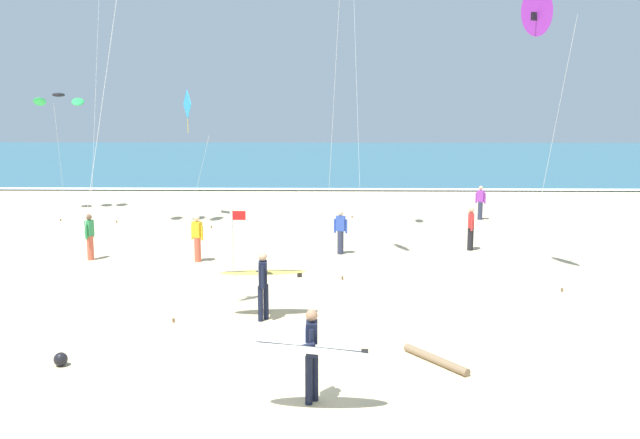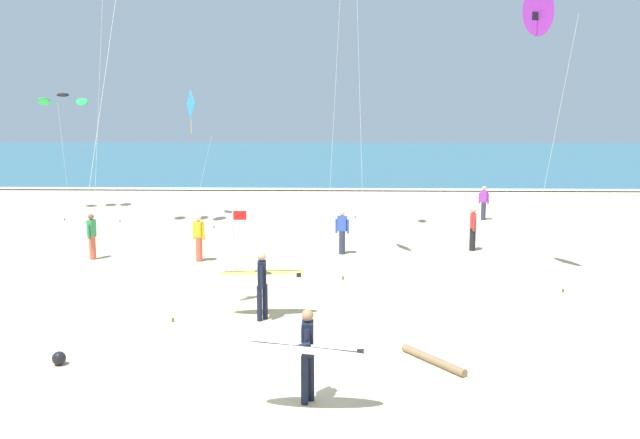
# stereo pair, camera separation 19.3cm
# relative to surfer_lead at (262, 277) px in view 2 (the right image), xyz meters

# --- Properties ---
(ground_plane) EXTENTS (160.00, 160.00, 0.00)m
(ground_plane) POSITION_rel_surfer_lead_xyz_m (0.66, -3.06, -1.04)
(ground_plane) COLOR #D1BA8E
(ocean_water) EXTENTS (160.00, 60.00, 0.08)m
(ocean_water) POSITION_rel_surfer_lead_xyz_m (0.66, 56.75, -1.00)
(ocean_water) COLOR #2D6075
(ocean_water) RESTS_ON ground
(shoreline_foam) EXTENTS (160.00, 1.05, 0.01)m
(shoreline_foam) POSITION_rel_surfer_lead_xyz_m (0.66, 27.05, -0.96)
(shoreline_foam) COLOR white
(shoreline_foam) RESTS_ON ocean_water
(surfer_lead) EXTENTS (2.19, 0.96, 1.71)m
(surfer_lead) POSITION_rel_surfer_lead_xyz_m (0.00, 0.00, 0.00)
(surfer_lead) COLOR black
(surfer_lead) RESTS_ON ground
(surfer_trailing) EXTENTS (2.17, 0.89, 1.71)m
(surfer_trailing) POSITION_rel_surfer_lead_xyz_m (1.35, -5.13, 0.00)
(surfer_trailing) COLOR black
(surfer_trailing) RESTS_ON ground
(kite_diamond_cobalt_near) EXTENTS (1.86, 3.65, 6.00)m
(kite_diamond_cobalt_near) POSITION_rel_surfer_lead_xyz_m (-5.06, 15.98, 4.15)
(kite_diamond_cobalt_near) COLOR #2D99DB
(kite_diamond_cobalt_near) RESTS_ON ground
(kite_delta_violet_distant) EXTENTS (1.07, 2.19, 8.60)m
(kite_delta_violet_distant) POSITION_rel_surfer_lead_xyz_m (7.60, 4.14, 6.83)
(kite_delta_violet_distant) COLOR purple
(kite_delta_violet_distant) RESTS_ON ground
(kite_arc_charcoal_close) EXTENTS (2.62, 4.36, 5.91)m
(kite_arc_charcoal_close) POSITION_rel_surfer_lead_xyz_m (-11.98, 18.23, 4.53)
(kite_arc_charcoal_close) COLOR green
(kite_arc_charcoal_close) RESTS_ON ground
(bystander_red_top) EXTENTS (0.22, 0.50, 1.59)m
(bystander_red_top) POSITION_rel_surfer_lead_xyz_m (6.76, 8.46, -0.23)
(bystander_red_top) COLOR black
(bystander_red_top) RESTS_ON ground
(bystander_yellow_top) EXTENTS (0.44, 0.32, 1.59)m
(bystander_yellow_top) POSITION_rel_surfer_lead_xyz_m (-2.87, 6.37, -0.23)
(bystander_yellow_top) COLOR #D8593F
(bystander_yellow_top) RESTS_ON ground
(bystander_green_top) EXTENTS (0.24, 0.49, 1.59)m
(bystander_green_top) POSITION_rel_surfer_lead_xyz_m (-6.61, 6.59, -0.23)
(bystander_green_top) COLOR #D8593F
(bystander_green_top) RESTS_ON ground
(bystander_blue_top) EXTENTS (0.49, 0.25, 1.59)m
(bystander_blue_top) POSITION_rel_surfer_lead_xyz_m (1.99, 7.71, -0.23)
(bystander_blue_top) COLOR #2D334C
(bystander_blue_top) RESTS_ON ground
(bystander_purple_top) EXTENTS (0.44, 0.32, 1.59)m
(bystander_purple_top) POSITION_rel_surfer_lead_xyz_m (8.59, 15.57, -0.23)
(bystander_purple_top) COLOR #2D334C
(bystander_purple_top) RESTS_ON ground
(lifeguard_flag) EXTENTS (0.44, 0.05, 2.10)m
(lifeguard_flag) POSITION_rel_surfer_lead_xyz_m (-1.33, 4.39, 0.23)
(lifeguard_flag) COLOR silver
(lifeguard_flag) RESTS_ON ground
(beach_ball) EXTENTS (0.28, 0.28, 0.28)m
(beach_ball) POSITION_rel_surfer_lead_xyz_m (-3.79, -3.30, -0.90)
(beach_ball) COLOR black
(beach_ball) RESTS_ON ground
(driftwood_log) EXTENTS (1.16, 1.55, 0.17)m
(driftwood_log) POSITION_rel_surfer_lead_xyz_m (3.82, -3.02, -0.96)
(driftwood_log) COLOR #846B4C
(driftwood_log) RESTS_ON ground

